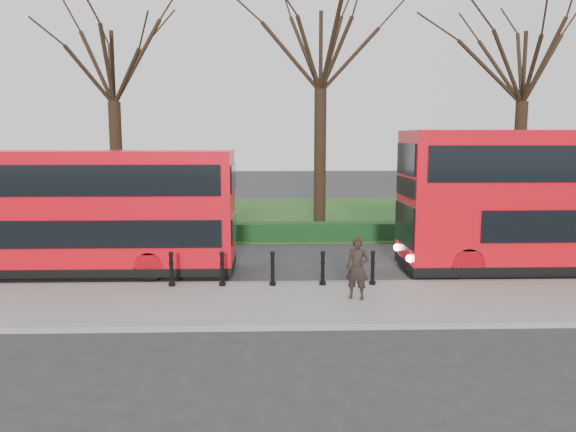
{
  "coord_description": "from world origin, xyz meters",
  "views": [
    {
      "loc": [
        -0.44,
        -17.84,
        4.57
      ],
      "look_at": [
        0.12,
        0.5,
        2.0
      ],
      "focal_mm": 35.0,
      "sensor_mm": 36.0,
      "label": 1
    }
  ],
  "objects": [
    {
      "name": "tree_right",
      "position": [
        12.0,
        10.0,
        8.38
      ],
      "size": [
        7.38,
        7.38,
        11.53
      ],
      "color": "black",
      "rests_on": "ground"
    },
    {
      "name": "kerb",
      "position": [
        0.0,
        -1.0,
        0.07
      ],
      "size": [
        60.0,
        0.25,
        0.16
      ],
      "primitive_type": "cube",
      "color": "slate",
      "rests_on": "ground"
    },
    {
      "name": "pavement",
      "position": [
        0.0,
        -3.0,
        0.07
      ],
      "size": [
        60.0,
        4.0,
        0.15
      ],
      "primitive_type": "cube",
      "color": "gray",
      "rests_on": "ground"
    },
    {
      "name": "bus_lead",
      "position": [
        -6.9,
        0.87,
        2.08
      ],
      "size": [
        10.4,
        2.39,
        4.14
      ],
      "color": "red",
      "rests_on": "ground"
    },
    {
      "name": "grass_verge",
      "position": [
        0.0,
        15.0,
        0.03
      ],
      "size": [
        60.0,
        18.0,
        0.06
      ],
      "primitive_type": "cube",
      "color": "#1E4416",
      "rests_on": "ground"
    },
    {
      "name": "pedestrian",
      "position": [
        1.92,
        -2.86,
        1.02
      ],
      "size": [
        0.74,
        0.62,
        1.74
      ],
      "primitive_type": "imported",
      "rotation": [
        0.0,
        0.0,
        -0.38
      ],
      "color": "black",
      "rests_on": "pavement"
    },
    {
      "name": "hedge",
      "position": [
        0.0,
        6.8,
        0.4
      ],
      "size": [
        60.0,
        0.9,
        0.8
      ],
      "primitive_type": "cube",
      "color": "black",
      "rests_on": "ground"
    },
    {
      "name": "tree_left",
      "position": [
        -8.0,
        10.0,
        8.31
      ],
      "size": [
        7.32,
        7.32,
        11.43
      ],
      "color": "black",
      "rests_on": "ground"
    },
    {
      "name": "yellow_line_inner",
      "position": [
        0.0,
        -0.5,
        0.01
      ],
      "size": [
        60.0,
        0.1,
        0.01
      ],
      "primitive_type": "cube",
      "color": "yellow",
      "rests_on": "ground"
    },
    {
      "name": "bollard_row",
      "position": [
        -0.4,
        -1.35,
        0.65
      ],
      "size": [
        6.21,
        0.15,
        1.0
      ],
      "color": "black",
      "rests_on": "pavement"
    },
    {
      "name": "ground",
      "position": [
        0.0,
        0.0,
        0.0
      ],
      "size": [
        120.0,
        120.0,
        0.0
      ],
      "primitive_type": "plane",
      "color": "#28282B",
      "rests_on": "ground"
    },
    {
      "name": "yellow_line_outer",
      "position": [
        0.0,
        -0.7,
        0.01
      ],
      "size": [
        60.0,
        0.1,
        0.01
      ],
      "primitive_type": "cube",
      "color": "yellow",
      "rests_on": "ground"
    },
    {
      "name": "tree_mid",
      "position": [
        2.0,
        10.0,
        9.14
      ],
      "size": [
        8.05,
        8.05,
        12.57
      ],
      "color": "black",
      "rests_on": "ground"
    }
  ]
}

